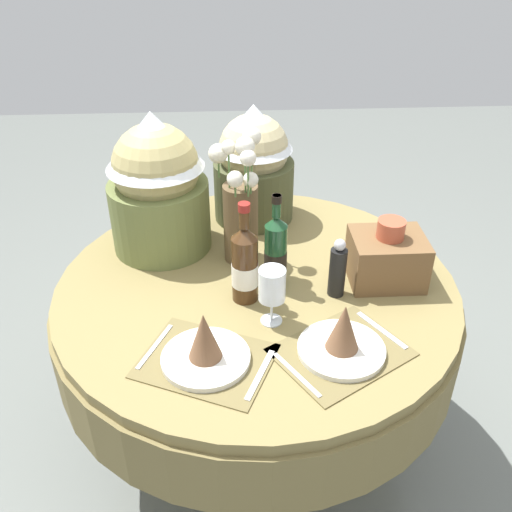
{
  "coord_description": "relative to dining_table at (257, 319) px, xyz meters",
  "views": [
    {
      "loc": [
        -0.09,
        -1.48,
        1.83
      ],
      "look_at": [
        0.0,
        0.03,
        0.85
      ],
      "focal_mm": 39.66,
      "sensor_mm": 36.0,
      "label": 1
    }
  ],
  "objects": [
    {
      "name": "flower_vase",
      "position": [
        -0.04,
        0.15,
        0.35
      ],
      "size": [
        0.17,
        0.2,
        0.46
      ],
      "color": "brown",
      "rests_on": "dining_table"
    },
    {
      "name": "woven_basket_side_right",
      "position": [
        0.41,
        -0.01,
        0.24
      ],
      "size": [
        0.23,
        0.19,
        0.22
      ],
      "color": "brown",
      "rests_on": "dining_table"
    },
    {
      "name": "wine_glass_right",
      "position": [
        0.03,
        -0.2,
        0.28
      ],
      "size": [
        0.08,
        0.08,
        0.18
      ],
      "color": "silver",
      "rests_on": "dining_table"
    },
    {
      "name": "dining_table",
      "position": [
        0.0,
        0.0,
        0.0
      ],
      "size": [
        1.31,
        1.31,
        0.77
      ],
      "color": "olive",
      "rests_on": "ground"
    },
    {
      "name": "pepper_mill",
      "position": [
        0.24,
        -0.07,
        0.24
      ],
      "size": [
        0.05,
        0.05,
        0.2
      ],
      "color": "black",
      "rests_on": "dining_table"
    },
    {
      "name": "gift_tub_back_left",
      "position": [
        -0.32,
        0.25,
        0.41
      ],
      "size": [
        0.34,
        0.34,
        0.49
      ],
      "color": "olive",
      "rests_on": "dining_table"
    },
    {
      "name": "ground",
      "position": [
        0.0,
        0.0,
        -0.62
      ],
      "size": [
        8.0,
        8.0,
        0.0
      ],
      "primitive_type": "plane",
      "color": "slate"
    },
    {
      "name": "place_setting_right",
      "position": [
        0.21,
        -0.34,
        0.2
      ],
      "size": [
        0.43,
        0.4,
        0.16
      ],
      "color": "brown",
      "rests_on": "dining_table"
    },
    {
      "name": "wine_bottle_left",
      "position": [
        0.06,
        -0.02,
        0.28
      ],
      "size": [
        0.07,
        0.07,
        0.32
      ],
      "color": "#194223",
      "rests_on": "dining_table"
    },
    {
      "name": "gift_tub_back_centre",
      "position": [
        0.02,
        0.44,
        0.38
      ],
      "size": [
        0.3,
        0.3,
        0.44
      ],
      "color": "#474C2D",
      "rests_on": "dining_table"
    },
    {
      "name": "wine_bottle_right",
      "position": [
        -0.04,
        -0.08,
        0.28
      ],
      "size": [
        0.08,
        0.08,
        0.33
      ],
      "color": "#422814",
      "rests_on": "dining_table"
    },
    {
      "name": "place_setting_left",
      "position": [
        -0.16,
        -0.36,
        0.2
      ],
      "size": [
        0.42,
        0.37,
        0.16
      ],
      "color": "brown",
      "rests_on": "dining_table"
    }
  ]
}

